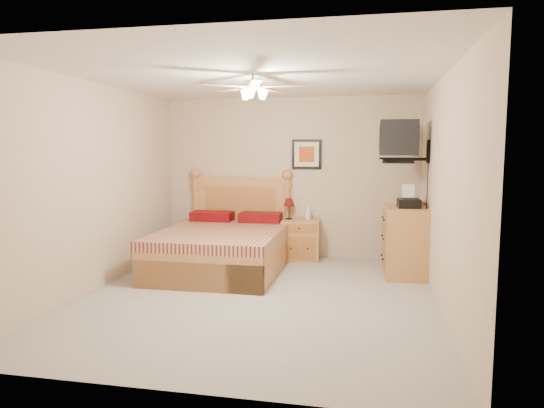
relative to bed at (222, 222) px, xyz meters
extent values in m
plane|color=#9B968C|center=(0.78, -1.12, -0.70)|extent=(4.50, 4.50, 0.00)
cube|color=white|center=(0.78, -1.12, 1.80)|extent=(4.00, 4.50, 0.04)
cube|color=#C6AD91|center=(0.78, 1.13, 0.55)|extent=(4.00, 0.04, 2.50)
cube|color=#C6AD91|center=(0.78, -3.37, 0.55)|extent=(4.00, 0.04, 2.50)
cube|color=#C6AD91|center=(-1.22, -1.12, 0.55)|extent=(0.04, 4.50, 2.50)
cube|color=#C6AD91|center=(2.78, -1.12, 0.55)|extent=(0.04, 4.50, 2.50)
cube|color=#B0723B|center=(0.99, 0.88, -0.39)|extent=(0.60, 0.46, 0.62)
imported|color=silver|center=(1.10, 0.92, 0.04)|extent=(0.11, 0.11, 0.23)
cube|color=black|center=(1.05, 1.11, 0.92)|extent=(0.46, 0.04, 0.46)
cube|color=#AE783D|center=(2.51, 0.22, -0.23)|extent=(0.57, 0.81, 0.93)
imported|color=beige|center=(2.51, 0.53, 0.25)|extent=(0.21, 0.28, 0.03)
imported|color=tan|center=(2.54, 0.55, 0.28)|extent=(0.28, 0.34, 0.02)
camera|label=1|loc=(2.01, -6.42, 1.01)|focal=32.00mm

